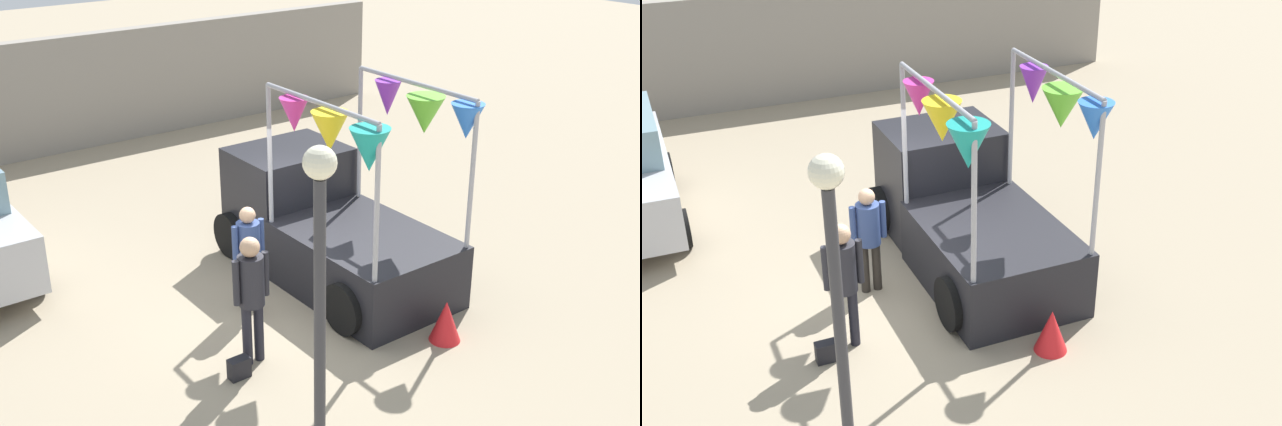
% 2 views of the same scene
% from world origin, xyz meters
% --- Properties ---
extents(ground_plane, '(60.00, 60.00, 0.00)m').
position_xyz_m(ground_plane, '(0.00, 0.00, 0.00)').
color(ground_plane, gray).
extents(vendor_truck, '(2.45, 4.10, 3.19)m').
position_xyz_m(vendor_truck, '(1.41, 0.63, 0.90)').
color(vendor_truck, black).
rests_on(vendor_truck, ground).
extents(person_customer, '(0.53, 0.34, 1.81)m').
position_xyz_m(person_customer, '(-0.95, -0.90, 1.10)').
color(person_customer, black).
rests_on(person_customer, ground).
extents(person_vendor, '(0.53, 0.34, 1.64)m').
position_xyz_m(person_vendor, '(-0.25, 0.27, 0.99)').
color(person_vendor, '#2D2823').
rests_on(person_vendor, ground).
extents(handbag, '(0.28, 0.16, 0.28)m').
position_xyz_m(handbag, '(-1.30, -1.10, 0.14)').
color(handbag, black).
rests_on(handbag, ground).
extents(street_lamp, '(0.32, 0.32, 3.76)m').
position_xyz_m(street_lamp, '(-1.60, -3.21, 2.47)').
color(street_lamp, '#333338').
rests_on(street_lamp, ground).
extents(brick_boundary_wall, '(18.00, 0.36, 2.60)m').
position_xyz_m(brick_boundary_wall, '(0.00, 9.03, 1.30)').
color(brick_boundary_wall, gray).
rests_on(brick_boundary_wall, ground).
extents(folded_kite_bundle_crimson, '(0.59, 0.59, 0.60)m').
position_xyz_m(folded_kite_bundle_crimson, '(1.44, -2.05, 0.30)').
color(folded_kite_bundle_crimson, red).
rests_on(folded_kite_bundle_crimson, ground).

